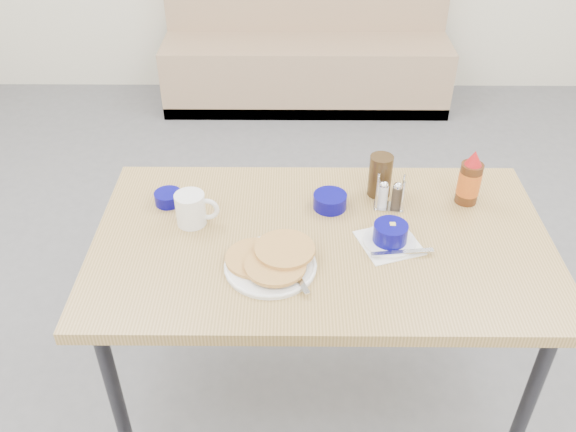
{
  "coord_description": "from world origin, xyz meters",
  "views": [
    {
      "loc": [
        -0.09,
        -1.2,
        1.93
      ],
      "look_at": [
        -0.1,
        0.28,
        0.82
      ],
      "focal_mm": 38.0,
      "sensor_mm": 36.0,
      "label": 1
    }
  ],
  "objects_px": {
    "condiment_caddy": "(390,197)",
    "booth_bench": "(306,51)",
    "butter_bowl": "(330,201)",
    "grits_setting": "(390,236)",
    "syrup_bottle": "(470,180)",
    "amber_tumbler": "(380,176)",
    "pancake_plate": "(271,262)",
    "coffee_mug": "(192,209)",
    "dining_table": "(321,253)",
    "creamer_bowl": "(168,198)"
  },
  "relations": [
    {
      "from": "coffee_mug",
      "to": "creamer_bowl",
      "type": "relative_size",
      "value": 1.53
    },
    {
      "from": "dining_table",
      "to": "creamer_bowl",
      "type": "height_order",
      "value": "creamer_bowl"
    },
    {
      "from": "booth_bench",
      "to": "coffee_mug",
      "type": "height_order",
      "value": "booth_bench"
    },
    {
      "from": "grits_setting",
      "to": "pancake_plate",
      "type": "bearing_deg",
      "value": -163.06
    },
    {
      "from": "grits_setting",
      "to": "amber_tumbler",
      "type": "bearing_deg",
      "value": 90.81
    },
    {
      "from": "creamer_bowl",
      "to": "condiment_caddy",
      "type": "bearing_deg",
      "value": -1.53
    },
    {
      "from": "booth_bench",
      "to": "butter_bowl",
      "type": "xyz_separation_m",
      "value": [
        0.03,
        -2.38,
        0.43
      ]
    },
    {
      "from": "creamer_bowl",
      "to": "condiment_caddy",
      "type": "relative_size",
      "value": 0.78
    },
    {
      "from": "dining_table",
      "to": "butter_bowl",
      "type": "height_order",
      "value": "butter_bowl"
    },
    {
      "from": "pancake_plate",
      "to": "grits_setting",
      "type": "relative_size",
      "value": 1.15
    },
    {
      "from": "condiment_caddy",
      "to": "booth_bench",
      "type": "bearing_deg",
      "value": 103.01
    },
    {
      "from": "pancake_plate",
      "to": "amber_tumbler",
      "type": "xyz_separation_m",
      "value": [
        0.35,
        0.37,
        0.05
      ]
    },
    {
      "from": "dining_table",
      "to": "pancake_plate",
      "type": "relative_size",
      "value": 5.29
    },
    {
      "from": "dining_table",
      "to": "butter_bowl",
      "type": "xyz_separation_m",
      "value": [
        0.03,
        0.16,
        0.09
      ]
    },
    {
      "from": "pancake_plate",
      "to": "butter_bowl",
      "type": "relative_size",
      "value": 2.43
    },
    {
      "from": "pancake_plate",
      "to": "syrup_bottle",
      "type": "height_order",
      "value": "syrup_bottle"
    },
    {
      "from": "dining_table",
      "to": "pancake_plate",
      "type": "bearing_deg",
      "value": -138.11
    },
    {
      "from": "butter_bowl",
      "to": "pancake_plate",
      "type": "bearing_deg",
      "value": -121.78
    },
    {
      "from": "grits_setting",
      "to": "condiment_caddy",
      "type": "relative_size",
      "value": 2.0
    },
    {
      "from": "booth_bench",
      "to": "butter_bowl",
      "type": "height_order",
      "value": "booth_bench"
    },
    {
      "from": "butter_bowl",
      "to": "amber_tumbler",
      "type": "xyz_separation_m",
      "value": [
        0.17,
        0.08,
        0.05
      ]
    },
    {
      "from": "pancake_plate",
      "to": "syrup_bottle",
      "type": "relative_size",
      "value": 1.38
    },
    {
      "from": "coffee_mug",
      "to": "condiment_caddy",
      "type": "relative_size",
      "value": 1.19
    },
    {
      "from": "condiment_caddy",
      "to": "syrup_bottle",
      "type": "distance_m",
      "value": 0.26
    },
    {
      "from": "booth_bench",
      "to": "butter_bowl",
      "type": "distance_m",
      "value": 2.42
    },
    {
      "from": "amber_tumbler",
      "to": "booth_bench",
      "type": "bearing_deg",
      "value": 94.93
    },
    {
      "from": "grits_setting",
      "to": "creamer_bowl",
      "type": "bearing_deg",
      "value": 163.57
    },
    {
      "from": "dining_table",
      "to": "grits_setting",
      "type": "height_order",
      "value": "grits_setting"
    },
    {
      "from": "butter_bowl",
      "to": "condiment_caddy",
      "type": "xyz_separation_m",
      "value": [
        0.19,
        0.0,
        0.02
      ]
    },
    {
      "from": "coffee_mug",
      "to": "grits_setting",
      "type": "height_order",
      "value": "coffee_mug"
    },
    {
      "from": "creamer_bowl",
      "to": "syrup_bottle",
      "type": "xyz_separation_m",
      "value": [
        0.98,
        0.02,
        0.06
      ]
    },
    {
      "from": "booth_bench",
      "to": "dining_table",
      "type": "xyz_separation_m",
      "value": [
        0.0,
        -2.53,
        0.35
      ]
    },
    {
      "from": "amber_tumbler",
      "to": "syrup_bottle",
      "type": "bearing_deg",
      "value": -8.3
    },
    {
      "from": "grits_setting",
      "to": "creamer_bowl",
      "type": "relative_size",
      "value": 2.57
    },
    {
      "from": "coffee_mug",
      "to": "grits_setting",
      "type": "relative_size",
      "value": 0.59
    },
    {
      "from": "dining_table",
      "to": "condiment_caddy",
      "type": "bearing_deg",
      "value": 35.54
    },
    {
      "from": "butter_bowl",
      "to": "syrup_bottle",
      "type": "bearing_deg",
      "value": 4.71
    },
    {
      "from": "coffee_mug",
      "to": "dining_table",
      "type": "bearing_deg",
      "value": -10.0
    },
    {
      "from": "booth_bench",
      "to": "creamer_bowl",
      "type": "height_order",
      "value": "booth_bench"
    },
    {
      "from": "dining_table",
      "to": "syrup_bottle",
      "type": "bearing_deg",
      "value": 22.05
    },
    {
      "from": "condiment_caddy",
      "to": "coffee_mug",
      "type": "bearing_deg",
      "value": -164.35
    },
    {
      "from": "pancake_plate",
      "to": "booth_bench",
      "type": "bearing_deg",
      "value": 86.75
    },
    {
      "from": "amber_tumbler",
      "to": "condiment_caddy",
      "type": "xyz_separation_m",
      "value": [
        0.02,
        -0.08,
        -0.03
      ]
    },
    {
      "from": "grits_setting",
      "to": "syrup_bottle",
      "type": "distance_m",
      "value": 0.36
    },
    {
      "from": "pancake_plate",
      "to": "coffee_mug",
      "type": "xyz_separation_m",
      "value": [
        -0.25,
        0.21,
        0.04
      ]
    },
    {
      "from": "pancake_plate",
      "to": "butter_bowl",
      "type": "distance_m",
      "value": 0.35
    },
    {
      "from": "grits_setting",
      "to": "syrup_bottle",
      "type": "xyz_separation_m",
      "value": [
        0.28,
        0.22,
        0.05
      ]
    },
    {
      "from": "pancake_plate",
      "to": "coffee_mug",
      "type": "height_order",
      "value": "coffee_mug"
    },
    {
      "from": "dining_table",
      "to": "coffee_mug",
      "type": "height_order",
      "value": "coffee_mug"
    },
    {
      "from": "creamer_bowl",
      "to": "condiment_caddy",
      "type": "xyz_separation_m",
      "value": [
        0.72,
        -0.02,
        0.02
      ]
    }
  ]
}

